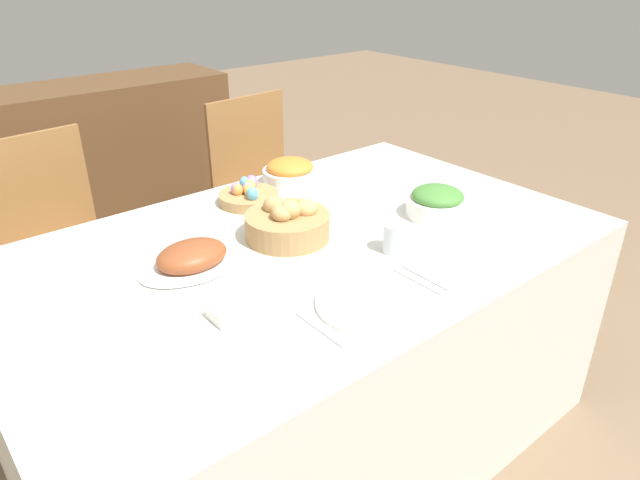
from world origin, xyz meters
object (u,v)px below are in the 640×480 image
(carrot_bowl, at_px, (290,172))
(dinner_plate, at_px, (372,303))
(sideboard, at_px, (94,171))
(knife, at_px, (418,281))
(fork, at_px, (320,329))
(spoon, at_px, (425,278))
(ham_platter, at_px, (192,258))
(drinking_cup, at_px, (395,238))
(green_salad_bowl, at_px, (437,202))
(egg_basket, at_px, (248,195))
(bread_basket, at_px, (288,222))
(chair_far_left, at_px, (58,251))
(butter_dish, at_px, (235,309))
(chair_far_right, at_px, (266,190))

(carrot_bowl, xyz_separation_m, dinner_plate, (-0.33, -0.76, -0.04))
(sideboard, distance_m, knife, 2.19)
(fork, bearing_deg, knife, -0.06)
(knife, bearing_deg, spoon, -0.06)
(ham_platter, xyz_separation_m, carrot_bowl, (0.56, 0.32, 0.02))
(fork, distance_m, drinking_cup, 0.43)
(ham_platter, distance_m, dinner_plate, 0.50)
(knife, relative_size, drinking_cup, 1.93)
(green_salad_bowl, height_order, dinner_plate, green_salad_bowl)
(egg_basket, height_order, knife, egg_basket)
(sideboard, height_order, knife, sideboard)
(bread_basket, xyz_separation_m, spoon, (0.13, -0.41, -0.05))
(ham_platter, distance_m, spoon, 0.62)
(green_salad_bowl, relative_size, knife, 1.19)
(fork, bearing_deg, carrot_bowl, 57.27)
(bread_basket, relative_size, egg_basket, 1.24)
(egg_basket, distance_m, knife, 0.71)
(chair_far_left, xyz_separation_m, butter_dish, (0.11, -1.09, 0.26))
(bread_basket, height_order, spoon, bread_basket)
(bread_basket, bearing_deg, drinking_cup, -55.49)
(ham_platter, relative_size, drinking_cup, 3.60)
(bread_basket, height_order, ham_platter, bread_basket)
(green_salad_bowl, distance_m, fork, 0.72)
(fork, height_order, knife, same)
(sideboard, xyz_separation_m, drinking_cup, (0.17, -2.01, 0.33))
(bread_basket, xyz_separation_m, dinner_plate, (-0.06, -0.41, -0.04))
(green_salad_bowl, bearing_deg, carrot_bowl, 110.27)
(chair_far_left, height_order, sideboard, chair_far_left)
(carrot_bowl, bearing_deg, knife, -102.20)
(dinner_plate, relative_size, fork, 1.69)
(green_salad_bowl, height_order, drinking_cup, green_salad_bowl)
(fork, bearing_deg, chair_far_left, 100.06)
(chair_far_right, bearing_deg, chair_far_left, 176.05)
(egg_basket, relative_size, carrot_bowl, 1.01)
(chair_far_left, height_order, fork, chair_far_left)
(ham_platter, distance_m, butter_dish, 0.27)
(chair_far_left, xyz_separation_m, ham_platter, (0.15, -0.81, 0.26))
(green_salad_bowl, xyz_separation_m, butter_dish, (-0.79, -0.07, -0.03))
(chair_far_left, relative_size, butter_dish, 7.88)
(egg_basket, xyz_separation_m, knife, (0.05, -0.71, -0.02))
(chair_far_left, bearing_deg, egg_basket, -53.99)
(sideboard, height_order, dinner_plate, sideboard)
(fork, bearing_deg, dinner_plate, -0.06)
(dinner_plate, xyz_separation_m, spoon, (0.19, 0.00, -0.00))
(bread_basket, relative_size, drinking_cup, 2.96)
(egg_basket, xyz_separation_m, butter_dish, (-0.39, -0.54, -0.01))
(ham_platter, height_order, dinner_plate, ham_platter)
(drinking_cup, bearing_deg, ham_platter, 149.01)
(chair_far_left, height_order, drinking_cup, chair_far_left)
(chair_far_right, distance_m, ham_platter, 1.16)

